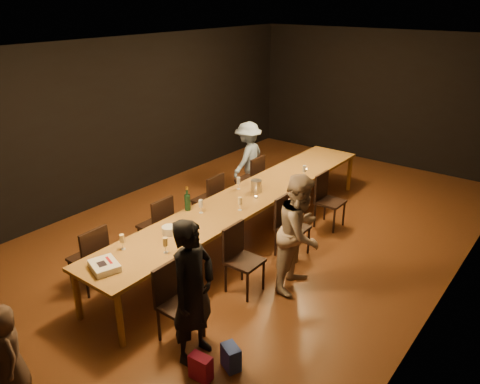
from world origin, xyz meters
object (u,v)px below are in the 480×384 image
Objects in this scene: chair_right_2 at (293,227)px; plate_stack at (169,230)px; chair_right_3 at (330,201)px; champagne_bottle at (187,198)px; chair_left_3 at (249,179)px; chair_right_1 at (245,261)px; ice_bucket at (256,186)px; birthday_cake at (104,266)px; table at (248,199)px; chair_left_0 at (88,257)px; chair_left_1 at (155,225)px; chair_left_2 at (207,199)px; woman_tan at (300,233)px; child at (7,350)px; woman_birthday at (193,292)px; man_blue at (248,158)px; chair_right_0 at (180,305)px.

chair_right_2 is 1.91m from plate_stack.
plate_stack is at bearing -29.18° from chair_right_2.
chair_right_3 is 2.53m from champagne_bottle.
chair_left_3 is (-1.70, 0.00, 0.00)m from chair_right_3.
ice_bucket is (-0.84, 1.43, 0.38)m from chair_right_1.
champagne_bottle reaches higher than birthday_cake.
chair_right_3 is at bearing 180.00° from chair_right_2.
table is 16.24× the size of champagne_bottle.
chair_right_2 is 2.94m from chair_left_0.
chair_left_1 is 1.00× the size of chair_left_2.
child is at bearing 151.91° from woman_tan.
chair_left_0 is 2.03m from woman_birthday.
chair_left_2 is 0.58× the size of woman_tan.
man_blue reaches higher than plate_stack.
chair_right_3 is 0.57× the size of woman_birthday.
chair_left_0 is (-1.70, -3.60, 0.00)m from chair_right_3.
woman_tan reaches higher than chair_left_0.
champagne_bottle is (-0.39, -0.95, 0.23)m from table.
child is (-1.30, -3.32, -0.31)m from woman_tan.
plate_stack is 0.98× the size of ice_bucket.
birthday_cake is 1.07m from plate_stack.
table is at bearing -91.49° from ice_bucket.
chair_right_2 is 2.17× the size of birthday_cake.
chair_left_0 is 0.65× the size of man_blue.
man_blue is 7.34× the size of ice_bucket.
chair_left_0 and chair_left_3 have the same top height.
chair_left_1 is at bearing -180.00° from chair_left_3.
champagne_bottle is (-1.54, 1.54, 0.11)m from woman_birthday.
champagne_bottle is 1.88× the size of ice_bucket.
chair_right_3 is at bearing 95.44° from birthday_cake.
chair_right_3 is 0.94× the size of child.
chair_left_0 is at bearing -180.00° from chair_left_2.
chair_right_0 is 1.00× the size of chair_left_0.
birthday_cake is at bearing -90.91° from ice_bucket.
child is at bearing -170.14° from chair_left_3.
ice_bucket is (0.86, 2.63, 0.38)m from chair_left_0.
woman_birthday is 1.14× the size of man_blue.
man_blue reaches higher than chair_right_0.
man_blue reaches higher than chair_right_1.
chair_left_3 is 4.84× the size of plate_stack.
chair_left_0 and chair_left_1 have the same top height.
chair_left_3 reaches higher than table.
chair_left_2 is 4.74× the size of ice_bucket.
chair_right_1 is at bearing 25.86° from plate_stack.
plate_stack is (-0.92, -0.45, 0.34)m from chair_right_1.
chair_left_0 is 1.81m from child.
ice_bucket is at bearing 18.60° from woman_birthday.
woman_tan is at bearing 164.23° from chair_right_0.
table is at bearing 57.36° from woman_tan.
chair_right_2 reaches higher than plate_stack.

